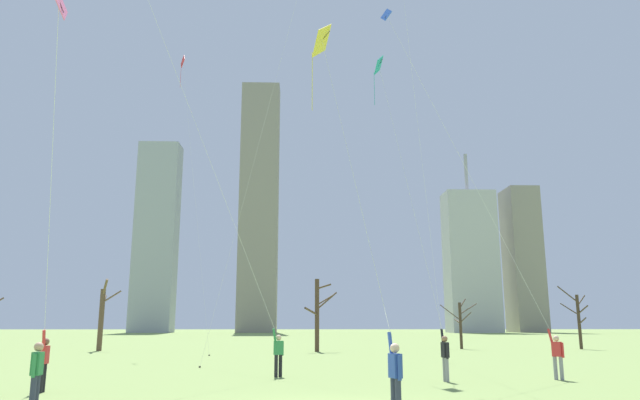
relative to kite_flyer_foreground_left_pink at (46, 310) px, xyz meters
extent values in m
cylinder|color=black|center=(-0.20, 0.77, -2.03)|extent=(0.14, 0.14, 0.85)
cylinder|color=black|center=(-0.18, 0.55, -2.03)|extent=(0.14, 0.14, 0.85)
cube|color=red|center=(-0.19, 0.66, -1.34)|extent=(0.23, 0.36, 0.54)
sphere|color=brown|center=(-0.19, 0.66, -0.95)|extent=(0.22, 0.22, 0.22)
cylinder|color=red|center=(-0.21, 0.87, -1.37)|extent=(0.09, 0.09, 0.55)
cylinder|color=red|center=(-0.17, 0.45, -0.87)|extent=(0.11, 0.21, 0.56)
cube|color=pink|center=(1.05, -3.55, 8.23)|extent=(0.34, 1.16, 1.11)
cylinder|color=black|center=(1.05, -3.55, 8.23)|extent=(0.30, 0.11, 0.71)
cylinder|color=silver|center=(0.44, -1.55, 3.81)|extent=(1.23, 4.01, 8.85)
cylinder|color=#33384C|center=(9.89, -4.58, -2.03)|extent=(0.14, 0.14, 0.85)
cylinder|color=#33384C|center=(9.82, -4.38, -2.03)|extent=(0.14, 0.14, 0.85)
cube|color=#2D4CA5|center=(9.86, -4.48, -1.34)|extent=(0.30, 0.39, 0.54)
sphere|color=beige|center=(9.86, -4.48, -0.95)|extent=(0.22, 0.22, 0.22)
cylinder|color=#2D4CA5|center=(9.92, -4.68, -1.37)|extent=(0.09, 0.09, 0.55)
cylinder|color=#2D4CA5|center=(9.79, -4.28, -0.87)|extent=(0.15, 0.22, 0.56)
cube|color=yellow|center=(8.37, 0.46, 9.21)|extent=(0.69, 1.52, 1.39)
cylinder|color=black|center=(8.37, 0.46, 9.21)|extent=(0.58, 0.19, 0.83)
cylinder|color=yellow|center=(8.03, 0.36, 7.66)|extent=(0.02, 0.02, 2.12)
cylinder|color=silver|center=(9.08, -1.91, 4.30)|extent=(1.44, 4.75, 9.83)
cylinder|color=gray|center=(17.42, 4.05, -2.03)|extent=(0.14, 0.14, 0.85)
cylinder|color=gray|center=(17.26, 4.20, -2.03)|extent=(0.14, 0.14, 0.85)
cube|color=red|center=(17.34, 4.12, -1.34)|extent=(0.39, 0.38, 0.54)
sphere|color=beige|center=(17.34, 4.12, -0.95)|extent=(0.22, 0.22, 0.22)
cylinder|color=red|center=(17.50, 3.98, -1.37)|extent=(0.09, 0.09, 0.55)
cylinder|color=red|center=(17.18, 4.26, -0.87)|extent=(0.21, 0.20, 0.56)
cube|color=blue|center=(11.87, 8.31, 14.69)|extent=(0.49, 0.77, 0.84)
cylinder|color=black|center=(11.87, 8.31, 14.69)|extent=(0.18, 0.23, 0.53)
cylinder|color=silver|center=(14.53, 6.29, 7.04)|extent=(5.33, 4.06, 15.31)
cylinder|color=gray|center=(12.99, 3.50, -2.03)|extent=(0.14, 0.14, 0.85)
cylinder|color=gray|center=(12.96, 3.72, -2.03)|extent=(0.14, 0.14, 0.85)
cube|color=black|center=(12.98, 3.61, -1.34)|extent=(0.24, 0.36, 0.54)
sphere|color=#9E7051|center=(12.98, 3.61, -0.95)|extent=(0.22, 0.22, 0.22)
cylinder|color=black|center=(13.00, 3.40, -1.37)|extent=(0.09, 0.09, 0.55)
cylinder|color=black|center=(12.95, 3.82, -0.87)|extent=(0.12, 0.21, 0.56)
cube|color=teal|center=(11.65, 9.76, 12.66)|extent=(0.54, 1.27, 1.19)
cylinder|color=black|center=(11.65, 9.76, 12.66)|extent=(0.46, 0.11, 0.73)
cylinder|color=teal|center=(11.39, 9.71, 11.34)|extent=(0.02, 0.02, 1.79)
cylinder|color=silver|center=(12.30, 6.79, 6.02)|extent=(1.31, 5.96, 13.28)
cylinder|color=black|center=(6.91, 5.80, -2.03)|extent=(0.14, 0.14, 0.85)
cylinder|color=black|center=(6.75, 5.65, -2.03)|extent=(0.14, 0.14, 0.85)
cube|color=#338C4C|center=(6.83, 5.72, -1.34)|extent=(0.39, 0.37, 0.54)
sphere|color=beige|center=(6.83, 5.72, -0.95)|extent=(0.22, 0.22, 0.22)
cylinder|color=#338C4C|center=(6.99, 5.86, -1.37)|extent=(0.09, 0.09, 0.55)
cylinder|color=#338C4C|center=(6.67, 5.59, -0.87)|extent=(0.21, 0.20, 0.56)
cylinder|color=silver|center=(3.15, 3.97, 8.18)|extent=(7.06, 3.25, 17.60)
cylinder|color=#33384C|center=(1.37, -3.56, -2.03)|extent=(0.14, 0.14, 0.85)
cylinder|color=#33384C|center=(1.35, -3.34, -2.03)|extent=(0.14, 0.14, 0.85)
cube|color=#338C4C|center=(1.36, -3.45, -1.34)|extent=(0.22, 0.35, 0.54)
sphere|color=tan|center=(1.36, -3.45, -0.95)|extent=(0.22, 0.22, 0.22)
cylinder|color=#338C4C|center=(1.37, -3.66, -1.37)|extent=(0.09, 0.09, 0.55)
cylinder|color=#338C4C|center=(1.34, -3.24, -1.37)|extent=(0.09, 0.09, 0.55)
cylinder|color=silver|center=(14.01, 12.15, 11.12)|extent=(3.53, 6.42, 27.08)
cylinder|color=#3F3833|center=(15.77, 15.36, -2.42)|extent=(0.10, 0.10, 0.08)
cylinder|color=silver|center=(5.96, 12.98, 12.11)|extent=(6.09, 4.30, 29.06)
cylinder|color=#3F3833|center=(2.92, 10.84, -2.42)|extent=(0.10, 0.10, 0.08)
cube|color=red|center=(-2.10, 26.86, 20.68)|extent=(0.57, 1.19, 1.29)
cylinder|color=black|center=(-2.10, 26.86, 20.68)|extent=(0.18, 0.13, 0.84)
cylinder|color=red|center=(-2.19, 26.79, 19.29)|extent=(0.02, 0.02, 1.80)
cylinder|color=silver|center=(-0.15, 24.06, 9.13)|extent=(3.91, 5.60, 23.11)
cylinder|color=#3F3833|center=(1.80, 21.27, -2.42)|extent=(0.10, 0.10, 0.08)
cylinder|color=#4C3828|center=(8.96, 26.85, 0.24)|extent=(0.33, 0.33, 5.39)
cylinder|color=#4C3828|center=(9.59, 27.06, 1.36)|extent=(1.34, 0.53, 0.84)
cylinder|color=#4C3828|center=(8.50, 26.16, 0.49)|extent=(1.07, 1.51, 0.61)
cylinder|color=#4C3828|center=(9.73, 27.25, 1.30)|extent=(1.65, 0.94, 1.39)
cylinder|color=#4C3828|center=(9.48, 26.67, 2.35)|extent=(1.12, 0.50, 0.44)
cylinder|color=#423326|center=(21.03, 31.14, -0.57)|extent=(0.24, 0.24, 3.78)
cylinder|color=#423326|center=(20.93, 31.60, -0.22)|extent=(0.32, 0.99, 0.43)
cylinder|color=#423326|center=(20.35, 31.72, 0.52)|extent=(1.44, 1.24, 1.33)
cylinder|color=#423326|center=(21.35, 30.62, 0.09)|extent=(0.73, 1.12, 0.87)
cylinder|color=#423326|center=(21.79, 31.28, 0.80)|extent=(1.58, 0.36, 0.96)
cylinder|color=#423326|center=(21.36, 31.44, 1.23)|extent=(0.79, 0.72, 0.87)
cylinder|color=brown|center=(-7.69, 28.49, -0.11)|extent=(0.39, 0.39, 4.70)
cylinder|color=brown|center=(-7.02, 28.59, 1.65)|extent=(1.40, 0.32, 1.00)
cylinder|color=brown|center=(-7.80, 29.21, 1.23)|extent=(0.37, 1.53, 1.20)
cylinder|color=brown|center=(-7.40, 27.99, 2.35)|extent=(0.79, 1.21, 1.26)
cylinder|color=#423326|center=(30.70, 30.38, -0.26)|extent=(0.26, 0.26, 4.41)
cylinder|color=#423326|center=(30.94, 29.98, 0.72)|extent=(0.60, 0.91, 0.73)
cylinder|color=#423326|center=(30.00, 30.56, 2.01)|extent=(1.51, 0.48, 1.39)
cylinder|color=#423326|center=(30.73, 29.80, -0.19)|extent=(0.15, 1.20, 0.57)
cylinder|color=#423326|center=(31.12, 30.55, 1.47)|extent=(0.93, 0.46, 0.92)
cylinder|color=#423326|center=(30.16, 30.78, 0.78)|extent=(1.18, 0.89, 1.02)
cube|color=#B2B2B7|center=(47.26, 116.64, 13.76)|extent=(11.37, 7.79, 32.44)
cylinder|color=#99999E|center=(47.26, 116.64, 34.78)|extent=(0.80, 0.80, 9.60)
cube|color=gray|center=(-2.27, 119.45, 27.39)|extent=(9.11, 6.18, 59.71)
cube|color=gray|center=(61.62, 122.01, 14.85)|extent=(7.21, 9.31, 34.63)
cube|color=#9EA3AD|center=(-26.32, 119.99, 19.83)|extent=(9.46, 6.38, 44.58)
camera|label=1|loc=(7.67, -18.29, -0.39)|focal=32.97mm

